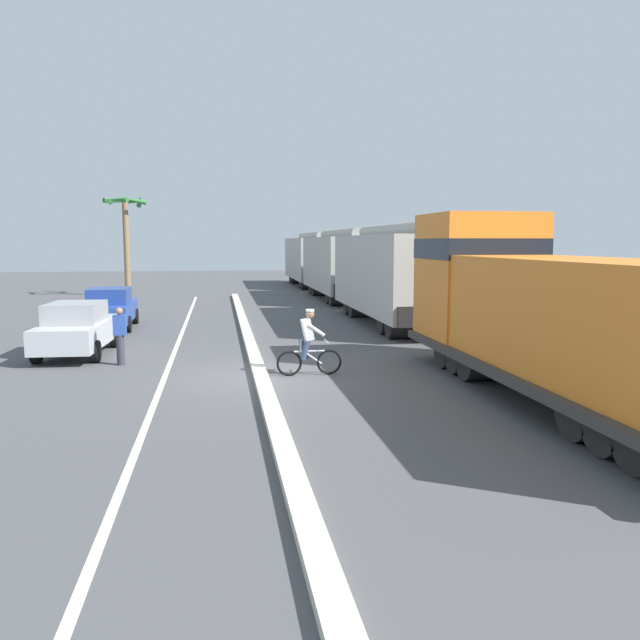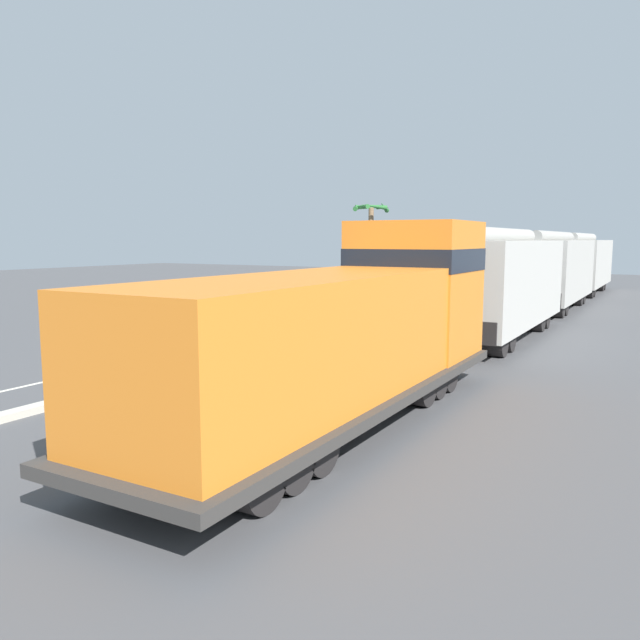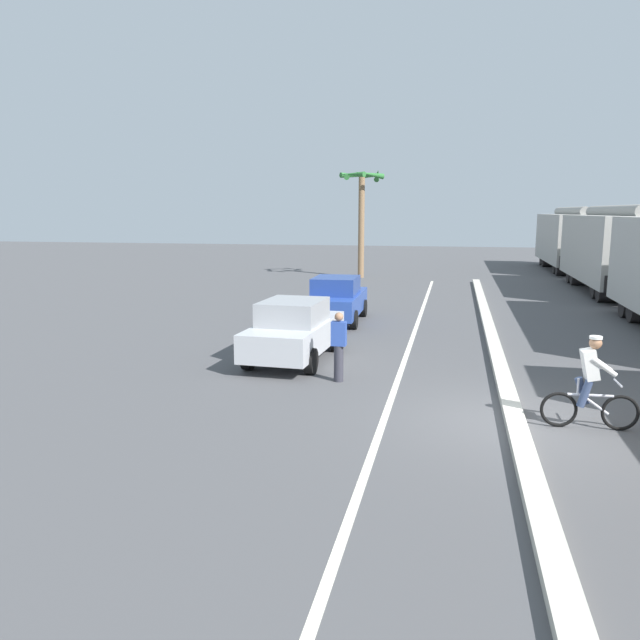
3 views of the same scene
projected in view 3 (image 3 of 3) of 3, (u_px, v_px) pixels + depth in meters
ground_plane at (514, 424)px, 11.59m from camera, size 120.00×120.00×0.00m
median_curb at (495, 350)px, 17.35m from camera, size 0.36×36.00×0.16m
lane_stripe at (409, 349)px, 17.87m from camera, size 0.14×36.00×0.01m
hopper_car_middle at (610, 249)px, 30.11m from camera, size 2.90×10.60×4.18m
hopper_car_trailing at (569, 239)px, 41.28m from camera, size 2.90×10.60×4.18m
parked_car_silver at (295, 330)px, 16.40m from camera, size 1.99×4.28×1.62m
parked_car_blue at (336, 299)px, 22.13m from camera, size 1.90×4.24×1.62m
cyclist at (590, 385)px, 11.19m from camera, size 1.71×0.48×1.71m
palm_tree_near at (362, 197)px, 36.40m from camera, size 2.75×2.79×6.35m
pedestrian_by_cars at (339, 346)px, 14.33m from camera, size 0.34×0.22×1.62m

